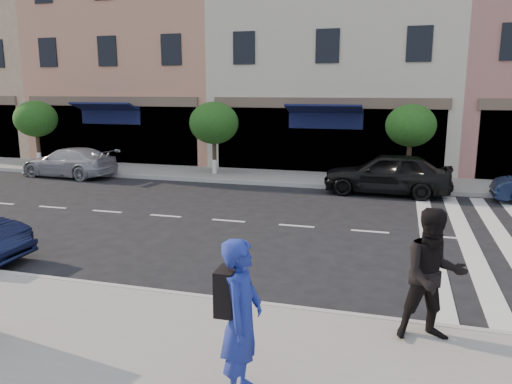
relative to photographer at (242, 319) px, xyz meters
name	(u,v)px	position (x,y,z in m)	size (l,w,h in m)	color
ground	(257,277)	(-0.98, 4.07, -1.12)	(120.00, 120.00, 0.00)	black
sidewalk_near	(179,373)	(-0.98, 0.32, -1.05)	(60.00, 4.50, 0.15)	gray
sidewalk_far	(331,180)	(-0.98, 15.07, -1.05)	(60.00, 3.00, 0.15)	gray
building_west_mid	(151,29)	(-11.98, 21.07, 5.88)	(10.00, 9.00, 14.00)	tan
building_centre	(340,53)	(-1.48, 21.07, 4.38)	(11.00, 9.00, 11.00)	beige
street_tree_wa	(36,119)	(-14.98, 14.87, 1.21)	(2.00, 2.00, 3.05)	#473323
street_tree_wb	(214,123)	(-5.98, 14.87, 1.18)	(2.10, 2.10, 3.06)	#473323
street_tree_c	(411,126)	(2.02, 14.87, 1.23)	(1.90, 1.90, 3.04)	#473323
photographer	(242,319)	(0.00, 0.00, 0.00)	(0.71, 0.47, 1.95)	navy
walker	(433,275)	(2.22, 2.07, 0.01)	(0.95, 0.74, 1.96)	black
car_far_left	(69,162)	(-12.05, 13.17, -0.49)	(1.76, 4.34, 1.26)	#9D9DA2
car_far_mid	(387,173)	(1.28, 13.17, -0.36)	(1.80, 4.48, 1.53)	black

